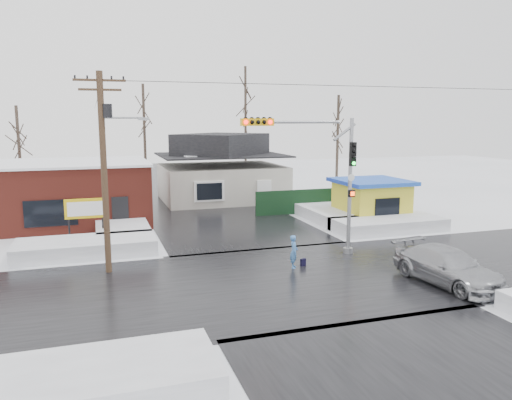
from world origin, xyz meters
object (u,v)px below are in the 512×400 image
object	(u,v)px
traffic_signal	(323,168)
utility_pole	(105,161)
kiosk	(371,200)
pedestrian	(294,252)
marquee_sign	(85,210)
car	(447,267)

from	to	relation	value
traffic_signal	utility_pole	size ratio (longest dim) A/B	0.78
kiosk	pedestrian	size ratio (longest dim) A/B	2.94
marquee_sign	kiosk	world-z (taller)	kiosk
utility_pole	kiosk	world-z (taller)	utility_pole
marquee_sign	kiosk	xyz separation A→B (m)	(18.50, 0.50, -0.46)
utility_pole	car	world-z (taller)	utility_pole
utility_pole	traffic_signal	bearing A→B (deg)	-2.95
traffic_signal	car	size ratio (longest dim) A/B	1.34
utility_pole	marquee_sign	bearing A→B (deg)	100.13
car	marquee_sign	bearing A→B (deg)	133.12
traffic_signal	kiosk	bearing A→B (deg)	44.84
kiosk	car	distance (m)	13.28
pedestrian	car	world-z (taller)	pedestrian
utility_pole	car	distance (m)	15.52
marquee_sign	traffic_signal	bearing A→B (deg)	-29.72
marquee_sign	car	world-z (taller)	marquee_sign
utility_pole	car	bearing A→B (deg)	-24.56
traffic_signal	pedestrian	world-z (taller)	traffic_signal
pedestrian	kiosk	bearing A→B (deg)	-23.46
utility_pole	pedestrian	size ratio (longest dim) A/B	5.76
traffic_signal	pedestrian	distance (m)	4.57
marquee_sign	car	xyz separation A→B (m)	(14.62, -12.18, -1.16)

